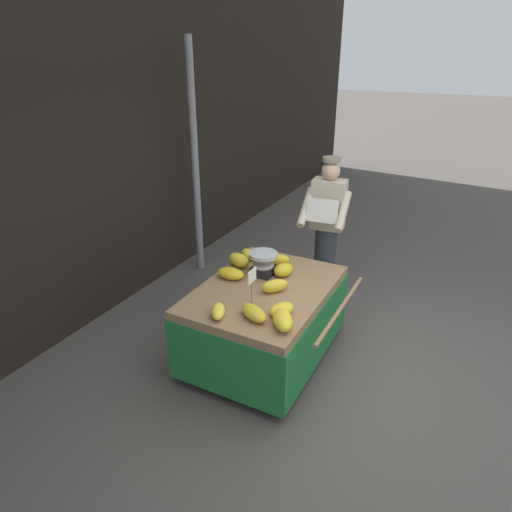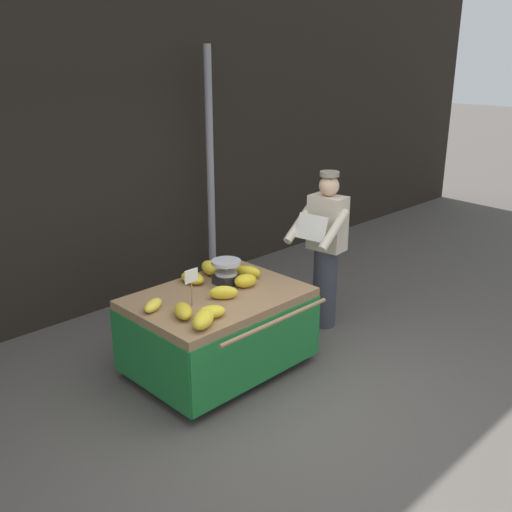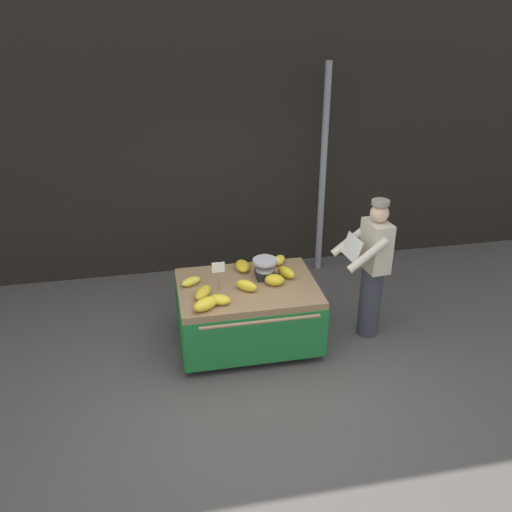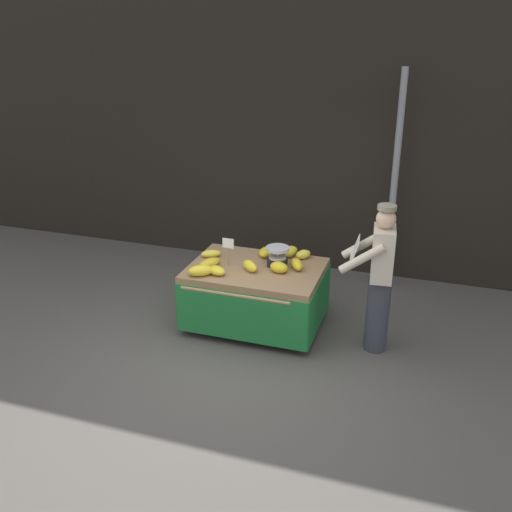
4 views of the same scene
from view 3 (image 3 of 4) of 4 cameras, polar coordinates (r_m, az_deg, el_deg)
ground_plane at (r=5.80m, az=0.59°, el=-14.86°), size 60.00×60.00×0.00m
back_wall at (r=7.73m, az=-4.26°, el=12.41°), size 16.00×0.24×3.94m
street_pole at (r=7.76m, az=6.94°, el=8.56°), size 0.09×0.09×2.95m
banana_cart at (r=6.32m, az=-0.88°, el=-4.69°), size 1.59×1.33×0.77m
weighing_scale at (r=6.31m, az=0.92°, el=-1.31°), size 0.28×0.28×0.23m
price_sign at (r=6.02m, az=-3.92°, el=-1.45°), size 0.14×0.01×0.34m
banana_bunch_0 at (r=6.61m, az=0.85°, el=-0.46°), size 0.25×0.31×0.13m
banana_bunch_1 at (r=6.08m, az=-1.00°, el=-3.09°), size 0.27×0.26×0.12m
banana_bunch_2 at (r=6.23m, az=-6.74°, el=-2.63°), size 0.27×0.22×0.09m
banana_bunch_3 at (r=6.51m, az=-1.41°, el=-1.04°), size 0.17×0.28×0.11m
banana_bunch_4 at (r=6.64m, az=2.41°, el=-0.44°), size 0.22×0.24×0.11m
banana_bunch_5 at (r=5.76m, az=-5.25°, el=-4.97°), size 0.34×0.29×0.13m
banana_bunch_6 at (r=5.99m, az=-5.52°, el=-3.78°), size 0.27×0.33×0.11m
banana_bunch_7 at (r=6.19m, az=1.93°, el=-2.49°), size 0.26×0.22×0.13m
banana_bunch_8 at (r=5.85m, az=-3.79°, el=-4.51°), size 0.28×0.23×0.10m
banana_bunch_9 at (r=6.36m, az=3.14°, el=-1.70°), size 0.24×0.29×0.12m
vendor_person at (r=6.48m, az=11.95°, el=-1.33°), size 0.61×0.56×1.71m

